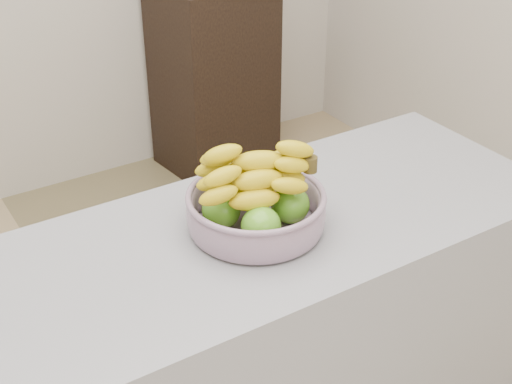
% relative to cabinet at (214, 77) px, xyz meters
% --- Properties ---
extents(cabinet, '(0.58, 0.49, 0.97)m').
position_rel_cabinet_xyz_m(cabinet, '(0.00, 0.00, 0.00)').
color(cabinet, black).
rests_on(cabinet, ground).
extents(fruit_bowl, '(0.33, 0.33, 0.21)m').
position_rel_cabinet_xyz_m(fruit_bowl, '(-0.90, -1.83, 0.48)').
color(fruit_bowl, '#A6B1C8').
rests_on(fruit_bowl, counter).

